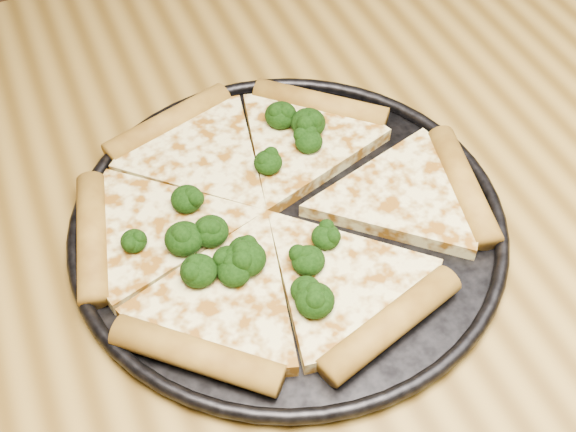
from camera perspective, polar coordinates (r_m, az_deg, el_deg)
name	(u,v)px	position (r m, az deg, el deg)	size (l,w,h in m)	color
dining_table	(384,264)	(0.76, 7.15, -3.53)	(1.20, 0.90, 0.75)	olive
pizza_pan	(288,222)	(0.66, 0.00, -0.47)	(0.37, 0.37, 0.02)	black
pizza	(272,212)	(0.65, -1.16, 0.33)	(0.37, 0.34, 0.03)	#EAE08F
broccoli_florets	(254,220)	(0.63, -2.58, -0.30)	(0.21, 0.23, 0.02)	black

